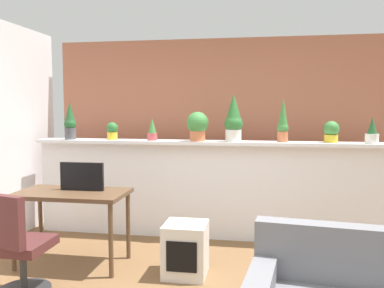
% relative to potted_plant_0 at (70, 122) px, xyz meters
% --- Properties ---
extents(divider_wall, '(4.45, 0.16, 1.15)m').
position_rel_potted_plant_0_xyz_m(divider_wall, '(1.83, 0.08, -0.84)').
color(divider_wall, white).
rests_on(divider_wall, ground).
extents(plant_shelf, '(4.45, 0.32, 0.04)m').
position_rel_potted_plant_0_xyz_m(plant_shelf, '(1.83, 0.04, -0.24)').
color(plant_shelf, white).
rests_on(plant_shelf, divider_wall).
extents(brick_wall_behind, '(4.45, 0.10, 2.50)m').
position_rel_potted_plant_0_xyz_m(brick_wall_behind, '(1.83, 0.68, -0.16)').
color(brick_wall_behind, '#AD664C').
rests_on(brick_wall_behind, ground).
extents(potted_plant_0, '(0.15, 0.15, 0.47)m').
position_rel_potted_plant_0_xyz_m(potted_plant_0, '(0.00, 0.00, 0.00)').
color(potted_plant_0, '#4C4C51').
rests_on(potted_plant_0, plant_shelf).
extents(potted_plant_1, '(0.14, 0.14, 0.22)m').
position_rel_potted_plant_0_xyz_m(potted_plant_1, '(0.54, 0.03, -0.11)').
color(potted_plant_1, gold).
rests_on(potted_plant_1, plant_shelf).
extents(potted_plant_2, '(0.12, 0.12, 0.27)m').
position_rel_potted_plant_0_xyz_m(potted_plant_2, '(1.06, 0.02, -0.10)').
color(potted_plant_2, '#B7474C').
rests_on(potted_plant_2, plant_shelf).
extents(potted_plant_3, '(0.26, 0.26, 0.35)m').
position_rel_potted_plant_0_xyz_m(potted_plant_3, '(1.62, 0.01, -0.03)').
color(potted_plant_3, '#C66B42').
rests_on(potted_plant_3, plant_shelf).
extents(potted_plant_4, '(0.22, 0.22, 0.56)m').
position_rel_potted_plant_0_xyz_m(potted_plant_4, '(2.04, 0.03, 0.04)').
color(potted_plant_4, silver).
rests_on(potted_plant_4, plant_shelf).
extents(potted_plant_5, '(0.13, 0.13, 0.52)m').
position_rel_potted_plant_0_xyz_m(potted_plant_5, '(2.61, 0.04, 0.01)').
color(potted_plant_5, '#C66B42').
rests_on(potted_plant_5, plant_shelf).
extents(potted_plant_6, '(0.18, 0.18, 0.25)m').
position_rel_potted_plant_0_xyz_m(potted_plant_6, '(3.15, 0.06, -0.09)').
color(potted_plant_6, gold).
rests_on(potted_plant_6, plant_shelf).
extents(potted_plant_7, '(0.15, 0.15, 0.30)m').
position_rel_potted_plant_0_xyz_m(potted_plant_7, '(3.58, 0.01, -0.10)').
color(potted_plant_7, silver).
rests_on(potted_plant_7, plant_shelf).
extents(desk, '(1.10, 0.60, 0.75)m').
position_rel_potted_plant_0_xyz_m(desk, '(0.50, -1.00, -0.75)').
color(desk, brown).
rests_on(desk, ground).
extents(tv_monitor, '(0.46, 0.04, 0.29)m').
position_rel_potted_plant_0_xyz_m(tv_monitor, '(0.57, -0.92, -0.52)').
color(tv_monitor, black).
rests_on(tv_monitor, desk).
extents(office_chair, '(0.49, 0.50, 0.91)m').
position_rel_potted_plant_0_xyz_m(office_chair, '(0.40, -1.80, -1.02)').
color(office_chair, '#262628').
rests_on(office_chair, ground).
extents(side_cube_shelf, '(0.40, 0.41, 0.50)m').
position_rel_potted_plant_0_xyz_m(side_cube_shelf, '(1.67, -1.08, -1.16)').
color(side_cube_shelf, silver).
rests_on(side_cube_shelf, ground).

